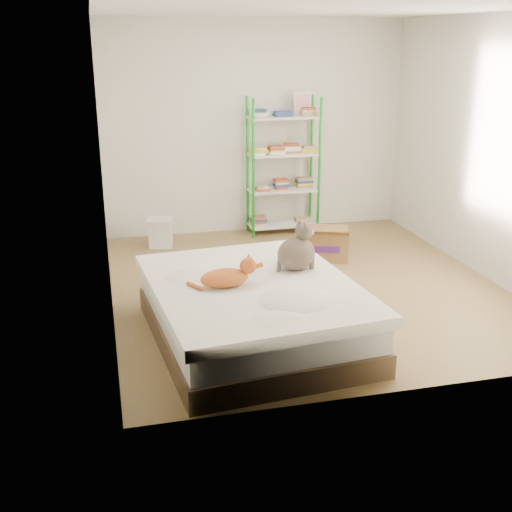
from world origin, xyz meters
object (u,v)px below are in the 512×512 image
object	(u,v)px
shelf_unit	(284,165)
white_bin	(161,232)
cardboard_box	(326,243)
bed	(253,311)
orange_cat	(224,276)
grey_cat	(296,247)

from	to	relation	value
shelf_unit	white_bin	xyz separation A→B (m)	(-1.58, -0.24, -0.69)
shelf_unit	cardboard_box	world-z (taller)	shelf_unit
bed	shelf_unit	xyz separation A→B (m)	(1.10, 2.93, 0.61)
orange_cat	shelf_unit	xyz separation A→B (m)	(1.34, 2.96, 0.27)
orange_cat	cardboard_box	world-z (taller)	orange_cat
grey_cat	cardboard_box	xyz separation A→B (m)	(0.86, 1.60, -0.53)
shelf_unit	cardboard_box	distance (m)	1.33
grey_cat	white_bin	bearing A→B (deg)	7.81
cardboard_box	white_bin	bearing A→B (deg)	172.61
orange_cat	cardboard_box	distance (m)	2.43
white_bin	orange_cat	bearing A→B (deg)	-84.89
white_bin	shelf_unit	bearing A→B (deg)	8.68
grey_cat	orange_cat	bearing A→B (deg)	97.72
cardboard_box	white_bin	world-z (taller)	cardboard_box
white_bin	cardboard_box	bearing A→B (deg)	-26.46
grey_cat	cardboard_box	distance (m)	1.89
orange_cat	grey_cat	world-z (taller)	grey_cat
shelf_unit	grey_cat	bearing A→B (deg)	-103.91
bed	cardboard_box	world-z (taller)	bed
white_bin	grey_cat	bearing A→B (deg)	-69.88
orange_cat	white_bin	world-z (taller)	orange_cat
bed	shelf_unit	distance (m)	3.19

